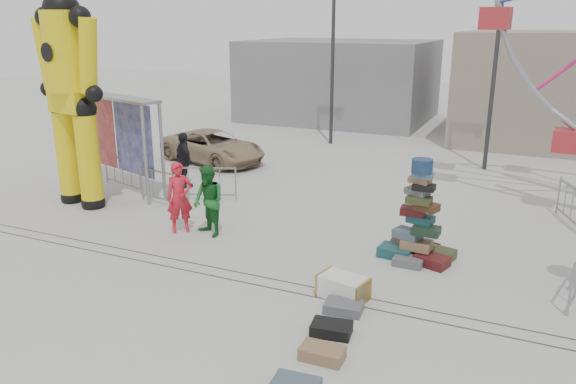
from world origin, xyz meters
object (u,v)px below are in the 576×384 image
at_px(pedestrian_red, 180,198).
at_px(pedestrian_green, 208,201).
at_px(lamp_post_right, 499,49).
at_px(barricade_dummy_b, 164,188).
at_px(steamer_trunk, 343,287).
at_px(lamp_post_left, 335,44).
at_px(barricade_dummy_c, 204,183).
at_px(barricade_dummy_a, 123,173).
at_px(crash_test_dummy, 70,84).
at_px(barricade_wheel_back, 572,206).
at_px(parked_suv, 213,147).
at_px(pedestrian_black, 184,160).
at_px(suitcase_tower, 418,231).
at_px(banner_scaffold, 114,120).

relative_size(pedestrian_red, pedestrian_green, 1.01).
xyz_separation_m(lamp_post_right, barricade_dummy_b, (-8.64, -8.67, -3.93)).
bearing_deg(steamer_trunk, lamp_post_left, 122.92).
height_order(lamp_post_right, barricade_dummy_c, lamp_post_right).
relative_size(barricade_dummy_a, barricade_dummy_b, 1.00).
xyz_separation_m(crash_test_dummy, barricade_dummy_b, (2.39, 0.97, -3.14)).
bearing_deg(barricade_wheel_back, parked_suv, -118.55).
xyz_separation_m(barricade_dummy_b, pedestrian_green, (2.61, -1.61, 0.40)).
bearing_deg(parked_suv, lamp_post_left, -15.07).
bearing_deg(barricade_dummy_c, pedestrian_black, 123.44).
bearing_deg(lamp_post_left, pedestrian_black, -104.06).
bearing_deg(pedestrian_green, barricade_dummy_b, 175.20).
bearing_deg(pedestrian_green, barricade_wheel_back, 55.50).
height_order(lamp_post_left, barricade_dummy_a, lamp_post_left).
distance_m(barricade_dummy_b, pedestrian_red, 2.48).
xyz_separation_m(steamer_trunk, pedestrian_red, (-5.22, 1.82, 0.73)).
distance_m(barricade_dummy_b, parked_suv, 5.59).
bearing_deg(barricade_dummy_b, barricade_dummy_c, 58.67).
height_order(barricade_dummy_a, pedestrian_black, pedestrian_black).
height_order(barricade_wheel_back, pedestrian_green, pedestrian_green).
bearing_deg(parked_suv, crash_test_dummy, -171.44).
height_order(lamp_post_right, barricade_dummy_b, lamp_post_right).
xyz_separation_m(crash_test_dummy, pedestrian_red, (4.15, -0.73, -2.73)).
bearing_deg(barricade_dummy_a, parked_suv, 96.37).
distance_m(lamp_post_left, barricade_dummy_b, 11.49).
distance_m(steamer_trunk, pedestrian_black, 9.31).
relative_size(lamp_post_left, pedestrian_green, 4.23).
distance_m(barricade_dummy_c, parked_suv, 5.03).
distance_m(steamer_trunk, barricade_dummy_c, 7.60).
bearing_deg(steamer_trunk, pedestrian_green, 168.81).
xyz_separation_m(lamp_post_left, suitcase_tower, (6.29, -11.55, -3.79)).
bearing_deg(pedestrian_green, lamp_post_left, 121.39).
relative_size(banner_scaffold, pedestrian_black, 2.32).
bearing_deg(parked_suv, banner_scaffold, -174.26).
bearing_deg(pedestrian_green, barricade_dummy_c, 151.56).
bearing_deg(barricade_wheel_back, barricade_dummy_c, -96.94).
bearing_deg(crash_test_dummy, lamp_post_left, 81.30).
bearing_deg(banner_scaffold, steamer_trunk, -7.23).
bearing_deg(barricade_dummy_a, suitcase_tower, 6.83).
distance_m(suitcase_tower, steamer_trunk, 2.83).
distance_m(crash_test_dummy, banner_scaffold, 2.17).
height_order(lamp_post_left, steamer_trunk, lamp_post_left).
xyz_separation_m(lamp_post_left, banner_scaffold, (-4.04, -9.91, -2.11)).
height_order(suitcase_tower, parked_suv, suitcase_tower).
height_order(steamer_trunk, barricade_dummy_b, barricade_dummy_b).
relative_size(lamp_post_left, barricade_wheel_back, 4.00).
bearing_deg(parked_suv, steamer_trunk, -120.09).
xyz_separation_m(lamp_post_right, banner_scaffold, (-11.04, -7.91, -2.11)).
xyz_separation_m(barricade_wheel_back, pedestrian_red, (-9.59, -4.85, 0.41)).
height_order(barricade_dummy_a, barricade_dummy_b, same).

